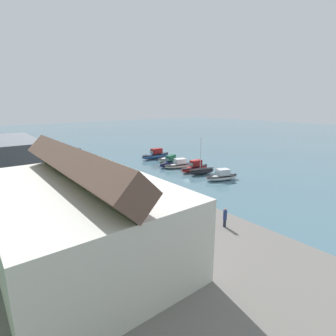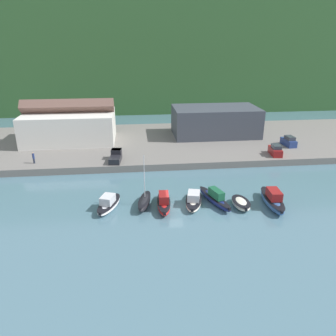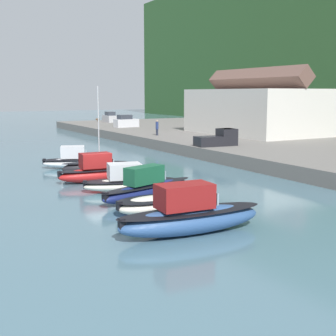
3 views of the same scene
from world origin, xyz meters
The scene contains 14 objects.
ground_plane centered at (0.00, 0.00, 0.00)m, with size 320.00×320.00×0.00m, color slate.
harbor_clubhouse centered at (-19.58, 31.44, 4.80)m, with size 19.89×12.48×9.51m.
moored_boat_0 centered at (-9.46, 0.91, 0.75)m, with size 4.29×6.90×2.13m.
moored_boat_1 centered at (-4.32, 0.96, 0.75)m, with size 2.77×5.94×7.78m.
moored_boat_2 centered at (-1.56, 0.29, 0.86)m, with size 2.29×7.15×2.39m.
moored_boat_3 centered at (2.93, 0.87, 0.73)m, with size 3.96×7.31×2.07m.
moored_boat_4 centered at (6.12, 0.90, 0.83)m, with size 4.10×8.36×2.32m.
moored_boat_5 centered at (9.64, -0.64, 0.56)m, with size 2.50×4.60×1.04m.
moored_boat_6 centered at (14.30, -0.79, 0.97)m, with size 2.71×8.30×2.65m.
parked_car_2 centered at (-55.64, 23.32, 2.23)m, with size 4.27×1.97×2.16m.
parked_car_3 centered at (-41.12, 20.45, 2.23)m, with size 2.12×4.33×2.16m.
pickup_truck_0 centered at (-9.03, 17.58, 2.13)m, with size 2.41×4.90×1.90m.
person_on_quay centered at (-24.08, 17.61, 2.41)m, with size 0.40×0.40×2.14m.
dog_on_quay centered at (-59.41, 22.08, 1.77)m, with size 0.69×0.83×0.68m.
Camera 3 is at (34.10, -13.15, 7.17)m, focal length 50.00 mm.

